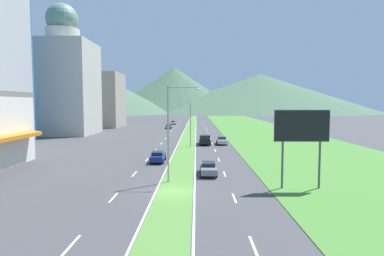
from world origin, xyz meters
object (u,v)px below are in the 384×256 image
at_px(car_5, 208,168).
at_px(pickup_truck_0, 205,140).
at_px(billboard_roadside, 302,130).
at_px(car_2, 173,123).
at_px(car_3, 158,156).
at_px(car_4, 169,126).
at_px(car_0, 222,140).
at_px(street_lamp_near, 172,127).
at_px(street_lamp_mid, 188,121).

relative_size(car_5, pickup_truck_0, 0.86).
xyz_separation_m(billboard_roadside, car_2, (-18.59, 92.33, -4.83)).
bearing_deg(car_3, car_2, 2.66).
relative_size(car_3, car_4, 1.14).
height_order(billboard_roadside, pickup_truck_0, billboard_roadside).
bearing_deg(car_0, car_3, -28.14).
height_order(car_0, car_2, car_0).
distance_m(car_4, car_5, 67.40).
bearing_deg(car_0, car_4, -160.95).
bearing_deg(car_2, car_0, -166.98).
xyz_separation_m(street_lamp_near, car_2, (-6.43, 90.10, -4.87)).
xyz_separation_m(car_4, car_5, (10.23, -66.62, -0.00)).
bearing_deg(street_lamp_near, street_lamp_mid, 87.86).
bearing_deg(pickup_truck_0, car_3, -20.37).
height_order(car_0, car_4, car_0).
bearing_deg(car_2, car_4, 180.00).
relative_size(billboard_roadside, car_0, 1.69).
bearing_deg(billboard_roadside, car_0, 98.35).
xyz_separation_m(car_0, car_4, (-13.80, 39.96, -0.04)).
xyz_separation_m(car_2, car_4, (-0.00, -19.72, 0.01)).
distance_m(street_lamp_mid, car_2, 64.77).
relative_size(car_2, car_4, 1.01).
bearing_deg(car_4, billboard_roadside, -165.64).
height_order(street_lamp_mid, billboard_roadside, street_lamp_mid).
height_order(street_lamp_mid, car_5, street_lamp_mid).
height_order(street_lamp_near, pickup_truck_0, street_lamp_near).
relative_size(car_0, pickup_truck_0, 0.81).
bearing_deg(car_5, billboard_roadside, 54.40).
xyz_separation_m(billboard_roadside, car_3, (-14.93, 13.69, -4.78)).
xyz_separation_m(billboard_roadside, pickup_truck_0, (-8.06, 32.20, -4.55)).
xyz_separation_m(car_2, car_5, (10.23, -86.34, 0.01)).
height_order(street_lamp_near, car_0, street_lamp_near).
bearing_deg(street_lamp_mid, car_0, 35.31).
relative_size(street_lamp_near, car_4, 2.32).
distance_m(car_0, car_2, 61.26).
bearing_deg(street_lamp_mid, car_4, 99.44).
relative_size(car_0, car_2, 1.04).
distance_m(billboard_roadside, car_5, 11.36).
bearing_deg(car_3, car_0, -28.14).
distance_m(car_0, pickup_truck_0, 3.31).
height_order(billboard_roadside, car_4, billboard_roadside).
height_order(car_4, pickup_truck_0, pickup_truck_0).
relative_size(street_lamp_near, billboard_roadside, 1.31).
distance_m(street_lamp_mid, car_3, 15.43).
bearing_deg(billboard_roadside, pickup_truck_0, 104.05).
relative_size(car_4, pickup_truck_0, 0.77).
xyz_separation_m(car_5, pickup_truck_0, (0.30, 26.21, 0.26)).
height_order(street_lamp_mid, car_2, street_lamp_mid).
relative_size(car_0, car_5, 0.94).
bearing_deg(street_lamp_near, car_4, 95.22).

